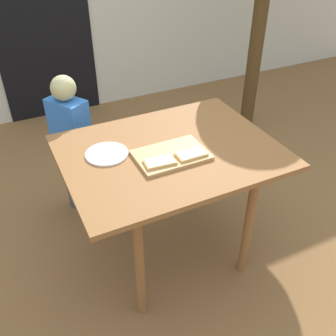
% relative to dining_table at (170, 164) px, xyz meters
% --- Properties ---
extents(ground_plane, '(16.00, 16.00, 0.00)m').
position_rel_dining_table_xyz_m(ground_plane, '(0.00, 0.00, -0.67)').
color(ground_plane, brown).
extents(house_door, '(0.90, 0.02, 2.00)m').
position_rel_dining_table_xyz_m(house_door, '(-0.21, 2.22, 0.33)').
color(house_door, black).
rests_on(house_door, ground).
extents(dining_table, '(1.12, 0.86, 0.76)m').
position_rel_dining_table_xyz_m(dining_table, '(0.00, 0.00, 0.00)').
color(dining_table, brown).
rests_on(dining_table, ground).
extents(cutting_board, '(0.36, 0.25, 0.02)m').
position_rel_dining_table_xyz_m(cutting_board, '(-0.02, -0.06, 0.10)').
color(cutting_board, tan).
rests_on(cutting_board, dining_table).
extents(pizza_slice_near_right, '(0.15, 0.09, 0.01)m').
position_rel_dining_table_xyz_m(pizza_slice_near_right, '(0.06, -0.12, 0.12)').
color(pizza_slice_near_right, tan).
rests_on(pizza_slice_near_right, cutting_board).
extents(pizza_slice_near_left, '(0.16, 0.10, 0.01)m').
position_rel_dining_table_xyz_m(pizza_slice_near_left, '(-0.11, -0.11, 0.12)').
color(pizza_slice_near_left, tan).
rests_on(pizza_slice_near_left, cutting_board).
extents(plate_white_left, '(0.22, 0.22, 0.01)m').
position_rel_dining_table_xyz_m(plate_white_left, '(-0.31, 0.10, 0.10)').
color(plate_white_left, white).
rests_on(plate_white_left, dining_table).
extents(child_left, '(0.24, 0.28, 1.01)m').
position_rel_dining_table_xyz_m(child_left, '(-0.38, 0.64, -0.11)').
color(child_left, '#444D59').
rests_on(child_left, ground).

